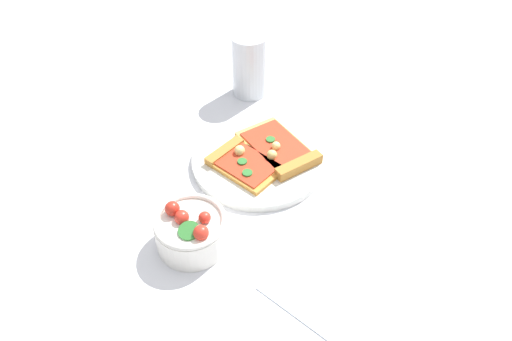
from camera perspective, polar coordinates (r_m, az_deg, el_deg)
ground_plane at (r=0.85m, az=1.66°, el=0.70°), size 2.40×2.40×0.00m
plate at (r=0.85m, az=0.33°, el=1.33°), size 0.25×0.25×0.01m
pizza_slice_near at (r=0.85m, az=3.10°, el=2.51°), size 0.16×0.10×0.03m
pizza_slice_far at (r=0.82m, az=-1.80°, el=1.08°), size 0.14×0.11×0.03m
salad_bowl at (r=0.71m, az=-8.06°, el=-7.38°), size 0.11×0.11×0.07m
soda_glass at (r=1.00m, az=-0.81°, el=12.70°), size 0.07×0.07×0.13m
paper_napkin at (r=0.69m, az=9.17°, el=-13.44°), size 0.18×0.19×0.00m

